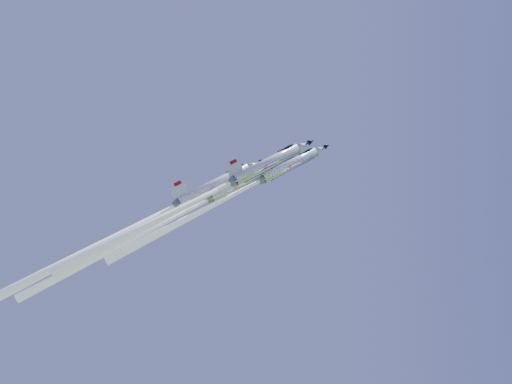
# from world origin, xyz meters

# --- Properties ---
(jet_lead) EXTENTS (30.99, 13.81, 27.62)m
(jet_lead) POSITION_xyz_m (-4.63, 1.11, 94.93)
(jet_lead) COLOR silver
(jet_left) EXTENTS (35.03, 15.46, 32.05)m
(jet_left) POSITION_xyz_m (-16.95, 3.66, 90.76)
(jet_left) COLOR silver
(jet_right) EXTENTS (33.09, 14.78, 29.33)m
(jet_right) POSITION_xyz_m (-8.44, -6.30, 93.08)
(jet_right) COLOR silver
(jet_slot) EXTENTS (42.88, 18.94, 39.11)m
(jet_slot) POSITION_xyz_m (-22.44, -4.50, 87.49)
(jet_slot) COLOR silver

